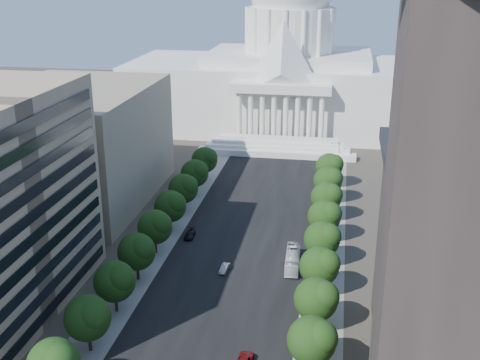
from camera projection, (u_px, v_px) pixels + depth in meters
The scene contains 30 objects.
road_asphalt at pixel (249, 225), 146.11m from camera, with size 30.00×260.00×0.01m, color black.
sidewalk_left at pixel (174, 220), 149.14m from camera, with size 8.00×260.00×0.02m, color gray.
sidewalk_right at pixel (328, 231), 143.08m from camera, with size 8.00×260.00×0.02m, color gray.
capitol at pixel (289, 76), 227.27m from camera, with size 120.00×56.00×73.00m.
office_block_left_far at pixel (76, 145), 157.95m from camera, with size 38.00×52.00×30.00m, color gray.
tree_l_c at pixel (89, 317), 96.51m from camera, with size 7.79×7.60×9.97m.
tree_l_d at pixel (116, 281), 107.63m from camera, with size 7.79×7.60×9.97m.
tree_l_e at pixel (138, 251), 118.75m from camera, with size 7.79×7.60×9.97m.
tree_l_f at pixel (156, 226), 129.88m from camera, with size 7.79×7.60×9.97m.
tree_l_g at pixel (171, 206), 141.00m from camera, with size 7.79×7.60×9.97m.
tree_l_h at pixel (184, 188), 152.12m from camera, with size 7.79×7.60×9.97m.
tree_l_i at pixel (196, 173), 163.24m from camera, with size 7.79×7.60×9.97m.
tree_l_j at pixel (205, 159), 174.37m from camera, with size 7.79×7.60×9.97m.
tree_r_c at pixel (314, 340), 90.76m from camera, with size 7.79×7.60×9.97m.
tree_r_d at pixel (318, 299), 101.88m from camera, with size 7.79×7.60×9.97m.
tree_r_e at pixel (321, 266), 113.00m from camera, with size 7.79×7.60×9.97m.
tree_r_f at pixel (324, 238), 124.13m from camera, with size 7.79×7.60×9.97m.
tree_r_g at pixel (326, 216), 135.25m from camera, with size 7.79×7.60×9.97m.
tree_r_h at pixel (328, 197), 146.37m from camera, with size 7.79×7.60×9.97m.
tree_r_i at pixel (329, 180), 157.49m from camera, with size 7.79×7.60×9.97m.
tree_r_j at pixel (331, 166), 168.62m from camera, with size 7.79×7.60×9.97m.
streetlight_b at pixel (324, 347), 89.98m from camera, with size 2.61×0.44×9.00m.
streetlight_c at pixel (329, 269), 113.15m from camera, with size 2.61×0.44×9.00m.
streetlight_d at pixel (333, 217), 136.32m from camera, with size 2.61×0.44×9.00m.
streetlight_e at pixel (335, 180), 159.49m from camera, with size 2.61×0.44×9.00m.
streetlight_f at pixel (337, 153), 182.67m from camera, with size 2.61×0.44×9.00m.
car_silver at pixel (224, 268), 124.04m from camera, with size 1.43×4.10×1.35m, color #96989D.
car_red at pixel (245, 360), 95.24m from camera, with size 2.38×5.16×1.43m, color #690B0C.
car_dark_b at pixel (190, 234), 139.42m from camera, with size 2.05×5.04×1.46m, color black.
city_bus at pixel (293, 259), 125.78m from camera, with size 2.77×11.82×3.29m, color silver.
Camera 1 is at (20.42, -42.13, 59.99)m, focal length 45.00 mm.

